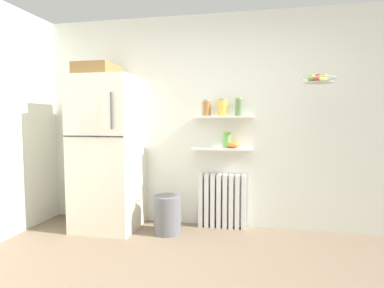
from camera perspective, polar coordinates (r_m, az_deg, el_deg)
ground_plane at (r=2.76m, az=-0.19°, el=-24.28°), size 7.04×7.04×0.00m
back_wall at (r=3.95m, az=4.38°, el=4.07°), size 7.04×0.10×2.60m
refrigerator at (r=3.96m, az=-15.01°, el=-1.15°), size 0.73×0.72×1.98m
radiator at (r=3.94m, az=5.46°, el=-10.21°), size 0.58×0.12×0.66m
wall_shelf_lower at (r=3.79m, az=5.48°, el=-0.85°), size 0.71×0.22×0.02m
wall_shelf_upper at (r=3.78m, az=5.53°, el=4.92°), size 0.71×0.22×0.02m
storage_jar_0 at (r=3.81m, az=2.66°, el=6.53°), size 0.10×0.10×0.19m
storage_jar_1 at (r=3.78m, az=5.54°, el=6.61°), size 0.11×0.11×0.20m
storage_jar_2 at (r=3.77m, az=8.45°, el=6.66°), size 0.08×0.08×0.21m
vase at (r=3.78m, az=6.27°, el=0.75°), size 0.09×0.09×0.19m
shelf_bowl at (r=3.78m, az=7.48°, el=-0.13°), size 0.17×0.17×0.08m
trash_bin at (r=3.77m, az=-4.46°, el=-12.58°), size 0.32×0.32×0.44m
hanging_fruit_basket at (r=3.45m, az=21.95°, el=10.83°), size 0.34×0.34×0.09m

